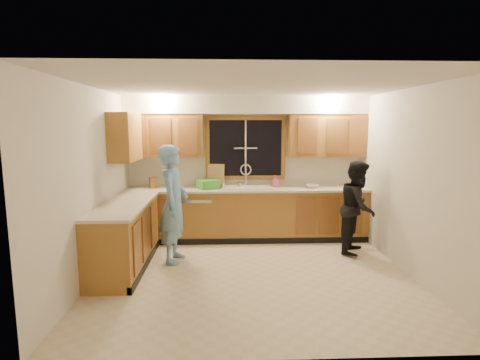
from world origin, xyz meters
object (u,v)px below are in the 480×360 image
at_px(woman, 358,207).
at_px(soap_bottle, 275,181).
at_px(dishwasher, 198,217).
at_px(bowl, 312,186).
at_px(man, 174,204).
at_px(dish_crate, 208,184).
at_px(sink, 246,191).
at_px(stove, 113,249).
at_px(knife_block, 153,183).

distance_m(woman, soap_bottle, 1.51).
xyz_separation_m(dishwasher, bowl, (2.01, -0.02, 0.54)).
xyz_separation_m(woman, bowl, (-0.56, 0.75, 0.22)).
bearing_deg(man, dish_crate, -19.06).
distance_m(soap_bottle, bowl, 0.65).
bearing_deg(dishwasher, man, -105.05).
bearing_deg(man, woman, -79.03).
distance_m(sink, stove, 2.60).
xyz_separation_m(dishwasher, woman, (2.57, -0.76, 0.32)).
height_order(dishwasher, bowl, bowl).
bearing_deg(dishwasher, bowl, -0.47).
bearing_deg(sink, dish_crate, -177.25).
xyz_separation_m(woman, soap_bottle, (-1.19, 0.89, 0.29)).
bearing_deg(knife_block, dish_crate, -29.75).
relative_size(dishwasher, knife_block, 4.12).
bearing_deg(woman, man, 124.53).
relative_size(stove, dish_crate, 2.73).
bearing_deg(stove, bowl, 31.25).
relative_size(dishwasher, dish_crate, 2.49).
bearing_deg(soap_bottle, dish_crate, -173.22).
relative_size(sink, soap_bottle, 4.08).
bearing_deg(knife_block, sink, -26.76).
bearing_deg(soap_bottle, stove, -140.25).
height_order(stove, soap_bottle, soap_bottle).
bearing_deg(dish_crate, dishwasher, 174.62).
bearing_deg(dish_crate, sink, 2.75).
distance_m(stove, knife_block, 1.96).
bearing_deg(woman, stove, 135.48).
bearing_deg(dishwasher, dish_crate, -5.38).
bearing_deg(bowl, sink, 178.47).
bearing_deg(sink, bowl, -1.53).
relative_size(stove, soap_bottle, 4.27).
xyz_separation_m(man, dish_crate, (0.47, 1.03, 0.13)).
height_order(woman, soap_bottle, woman).
distance_m(man, knife_block, 1.22).
bearing_deg(woman, knife_block, 105.08).
xyz_separation_m(sink, stove, (-1.80, -1.82, -0.41)).
bearing_deg(dishwasher, knife_block, 175.58).
bearing_deg(stove, man, 48.87).
bearing_deg(knife_block, man, -90.68).
xyz_separation_m(sink, man, (-1.13, -1.06, 0.00)).
bearing_deg(bowl, stove, -148.75).
height_order(stove, woman, woman).
relative_size(stove, woman, 0.62).
relative_size(knife_block, bowl, 0.88).
height_order(woman, dish_crate, woman).
height_order(knife_block, soap_bottle, soap_bottle).
height_order(dishwasher, knife_block, knife_block).
height_order(dish_crate, soap_bottle, soap_bottle).
height_order(sink, stove, sink).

